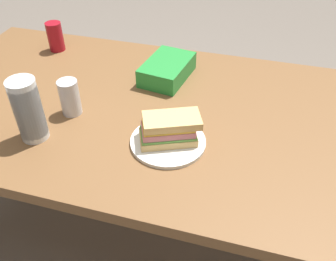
% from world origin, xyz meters
% --- Properties ---
extents(ground_plane, '(8.00, 8.00, 0.00)m').
position_xyz_m(ground_plane, '(0.00, 0.00, 0.00)').
color(ground_plane, '#70665B').
extents(dining_table, '(1.74, 0.92, 0.74)m').
position_xyz_m(dining_table, '(0.00, 0.00, 0.65)').
color(dining_table, brown).
rests_on(dining_table, ground_plane).
extents(paper_plate, '(0.23, 0.23, 0.01)m').
position_xyz_m(paper_plate, '(0.10, -0.16, 0.75)').
color(paper_plate, white).
rests_on(paper_plate, dining_table).
extents(sandwich, '(0.20, 0.16, 0.08)m').
position_xyz_m(sandwich, '(0.11, -0.16, 0.79)').
color(sandwich, '#DBB26B').
rests_on(sandwich, paper_plate).
extents(soda_can_red, '(0.07, 0.07, 0.12)m').
position_xyz_m(soda_can_red, '(-0.53, 0.30, 0.80)').
color(soda_can_red, maroon).
rests_on(soda_can_red, dining_table).
extents(chip_bag, '(0.18, 0.25, 0.07)m').
position_xyz_m(chip_bag, '(-0.01, 0.21, 0.78)').
color(chip_bag, '#268C38').
rests_on(chip_bag, dining_table).
extents(plastic_cup_stack, '(0.08, 0.08, 0.20)m').
position_xyz_m(plastic_cup_stack, '(-0.30, -0.24, 0.84)').
color(plastic_cup_stack, silver).
rests_on(plastic_cup_stack, dining_table).
extents(soda_can_silver, '(0.07, 0.07, 0.12)m').
position_xyz_m(soda_can_silver, '(-0.25, -0.10, 0.80)').
color(soda_can_silver, silver).
rests_on(soda_can_silver, dining_table).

